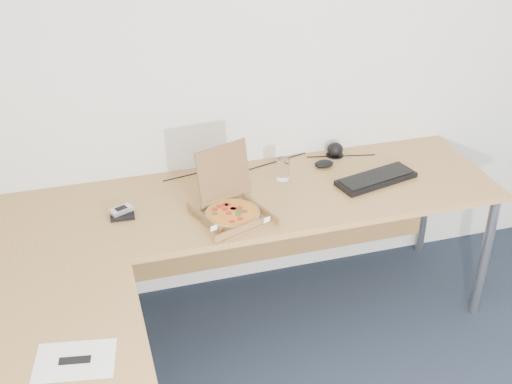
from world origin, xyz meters
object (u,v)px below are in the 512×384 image
object	(u,v)px
pizza_box	(232,210)
wallet	(122,215)
keyboard	(376,179)
drinking_glass	(283,169)
desk	(189,267)

from	to	relation	value
pizza_box	wallet	world-z (taller)	pizza_box
pizza_box	keyboard	xyz separation A→B (m)	(0.76, 0.11, -0.02)
drinking_glass	keyboard	xyz separation A→B (m)	(0.43, -0.15, -0.04)
drinking_glass	wallet	bearing A→B (deg)	-171.11
wallet	drinking_glass	bearing A→B (deg)	12.67
drinking_glass	pizza_box	bearing A→B (deg)	-141.48
desk	pizza_box	bearing A→B (deg)	47.86
keyboard	wallet	size ratio (longest dim) A/B	3.81
pizza_box	keyboard	distance (m)	0.77
pizza_box	wallet	xyz separation A→B (m)	(-0.47, 0.14, -0.02)
keyboard	wallet	distance (m)	1.23
desk	keyboard	xyz separation A→B (m)	(1.01, 0.39, 0.04)
drinking_glass	keyboard	size ratio (longest dim) A/B	0.27
desk	wallet	xyz separation A→B (m)	(-0.22, 0.42, 0.04)
pizza_box	drinking_glass	size ratio (longest dim) A/B	2.85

